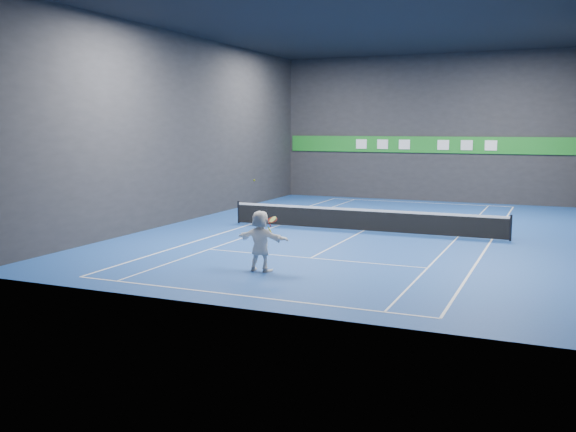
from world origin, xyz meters
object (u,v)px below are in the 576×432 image
at_px(tennis_net, 363,219).
at_px(player, 261,241).
at_px(tennis_racket, 272,221).
at_px(tennis_ball, 254,180).

bearing_deg(tennis_net, player, -94.67).
height_order(player, tennis_net, player).
bearing_deg(player, tennis_racket, -168.17).
bearing_deg(player, tennis_ball, -27.27).
relative_size(player, tennis_racket, 3.34).
height_order(tennis_ball, tennis_net, tennis_ball).
distance_m(player, tennis_racket, 0.76).
xyz_separation_m(player, tennis_racket, (0.38, 0.05, 0.65)).
bearing_deg(tennis_racket, player, -172.90).
relative_size(player, tennis_ball, 31.59).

